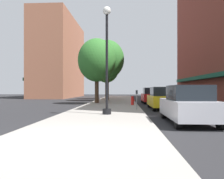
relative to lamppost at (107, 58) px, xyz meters
The scene contains 12 objects.
ground_plane 12.68m from the lamppost, 72.23° to the left, with size 90.00×90.00×0.00m, color #232326.
sidewalk_slab 13.07m from the lamppost, 91.16° to the left, with size 4.80×50.00×0.12m, color gray.
building_far_background 32.94m from the lamppost, 110.17° to the left, with size 6.80×18.00×14.52m.
lamppost is the anchor object (origin of this frame).
fire_hydrant 8.43m from the lamppost, 78.02° to the left, with size 0.33×0.26×0.79m.
parking_meter_near 4.29m from the lamppost, 60.54° to the left, with size 0.14×0.09×1.31m.
tree_near 16.91m from the lamppost, 94.23° to the left, with size 4.28×4.28×7.64m.
tree_mid 23.11m from the lamppost, 94.55° to the left, with size 3.85×3.85×6.83m.
tree_far 10.84m from the lamppost, 99.80° to the left, with size 3.79×3.79×6.50m.
car_silver 5.03m from the lamppost, 32.17° to the right, with size 1.80×4.30×1.66m.
car_yellow 6.49m from the lamppost, 51.61° to the left, with size 1.80×4.30×1.66m.
car_red 12.77m from the lamppost, 72.63° to the left, with size 1.80×4.30×1.66m.
Camera 1 is at (1.24, -6.40, 1.48)m, focal length 37.39 mm.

